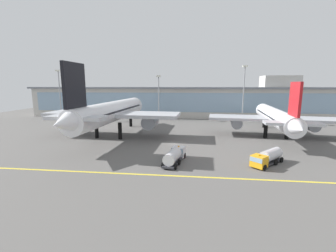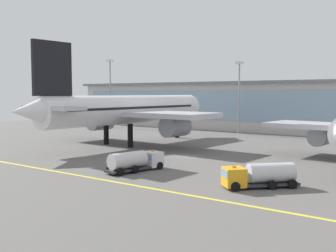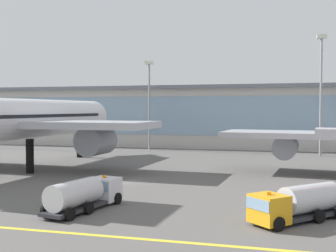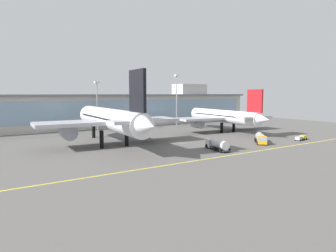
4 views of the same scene
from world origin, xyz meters
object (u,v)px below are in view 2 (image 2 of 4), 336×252
at_px(apron_light_mast_centre, 239,85).
at_px(apron_light_mast_east, 110,82).
at_px(airliner_near_left, 128,110).
at_px(baggage_tug_near, 137,161).
at_px(fuel_tanker_truck, 258,175).

xyz_separation_m(apron_light_mast_centre, apron_light_mast_east, (-44.06, -4.80, 1.34)).
distance_m(airliner_near_left, baggage_tug_near, 31.00).
bearing_deg(airliner_near_left, baggage_tug_near, -133.02).
bearing_deg(airliner_near_left, apron_light_mast_east, 52.13).
relative_size(airliner_near_left, apron_light_mast_centre, 2.76).
bearing_deg(baggage_tug_near, apron_light_mast_east, 58.35).
bearing_deg(apron_light_mast_east, apron_light_mast_centre, 6.22).
relative_size(fuel_tanker_truck, apron_light_mast_east, 0.37).
relative_size(airliner_near_left, apron_light_mast_east, 2.46).
height_order(apron_light_mast_centre, apron_light_mast_east, apron_light_mast_east).
relative_size(fuel_tanker_truck, baggage_tug_near, 0.88).
xyz_separation_m(airliner_near_left, baggage_tug_near, (21.10, -21.91, -5.97)).
bearing_deg(baggage_tug_near, fuel_tanker_truck, -76.82).
height_order(baggage_tug_near, apron_light_mast_centre, apron_light_mast_centre).
relative_size(airliner_near_left, fuel_tanker_truck, 6.63).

